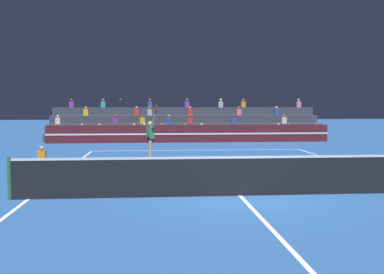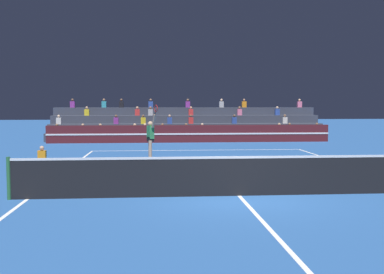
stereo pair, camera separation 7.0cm
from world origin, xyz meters
name	(u,v)px [view 1 (the left image)]	position (x,y,z in m)	size (l,w,h in m)	color
ground_plane	(240,196)	(0.00, 0.00, 0.00)	(120.00, 120.00, 0.00)	#285699
court_lines	(240,196)	(0.00, 0.00, 0.00)	(11.10, 23.90, 0.01)	white
tennis_net	(240,176)	(0.00, 0.00, 0.54)	(12.00, 0.10, 1.10)	#2D6B38
sponsor_banner_wall	(190,134)	(0.00, 16.79, 0.55)	(18.00, 0.26, 1.10)	#51191E
bleacher_stand	(186,127)	(-0.01, 19.96, 0.83)	(18.71, 3.80, 2.83)	#383D4C
ball_kid_courtside	(42,159)	(-6.55, 5.81, 0.33)	(0.30, 0.36, 0.84)	black
tennis_player	(150,138)	(-2.43, 7.51, 0.99)	(0.50, 1.00, 2.46)	tan
tennis_ball	(307,170)	(3.34, 4.29, 0.03)	(0.07, 0.07, 0.07)	#C6DB33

